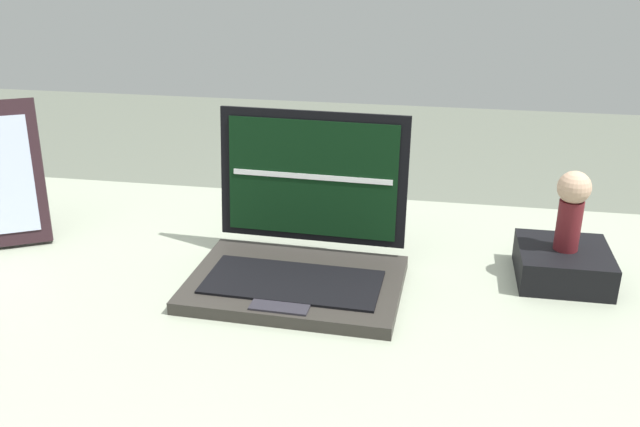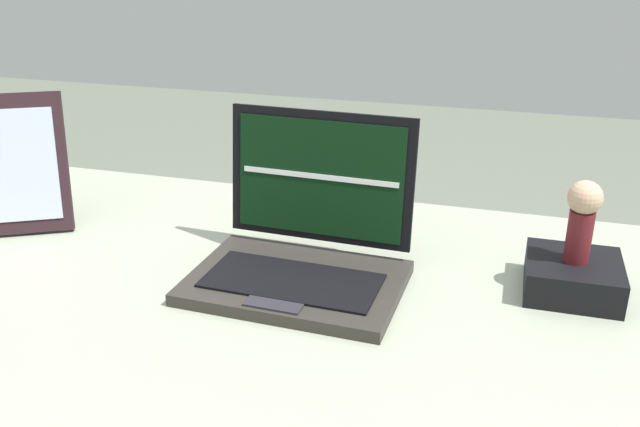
# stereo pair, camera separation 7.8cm
# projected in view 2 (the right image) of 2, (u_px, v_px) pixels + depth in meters

# --- Properties ---
(desk) EXTENTS (1.79, 0.65, 0.74)m
(desk) POSITION_uv_depth(u_px,v_px,m) (254.00, 341.00, 0.85)
(desk) COLOR #959D88
(desk) RESTS_ON ground
(laptop_front) EXTENTS (0.25, 0.20, 0.19)m
(laptop_front) POSITION_uv_depth(u_px,v_px,m) (303.00, 249.00, 0.83)
(laptop_front) COLOR #2E2B26
(laptop_front) RESTS_ON desk
(photo_frame) EXTENTS (0.14, 0.11, 0.19)m
(photo_frame) POSITION_uv_depth(u_px,v_px,m) (20.00, 165.00, 0.94)
(photo_frame) COLOR black
(photo_frame) RESTS_ON desk
(figurine_stand) EXTENTS (0.11, 0.11, 0.04)m
(figurine_stand) POSITION_uv_depth(u_px,v_px,m) (573.00, 277.00, 0.80)
(figurine_stand) COLOR black
(figurine_stand) RESTS_ON desk
(figurine) EXTENTS (0.04, 0.04, 0.10)m
(figurine) POSITION_uv_depth(u_px,v_px,m) (582.00, 216.00, 0.77)
(figurine) COLOR #5A171C
(figurine) RESTS_ON figurine_stand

